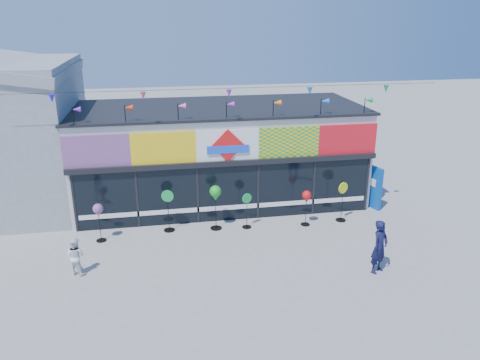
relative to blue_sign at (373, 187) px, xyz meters
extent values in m
plane|color=gray|center=(-6.21, -3.62, -0.91)|extent=(80.00, 80.00, 0.00)
cube|color=silver|center=(-6.21, 2.38, 1.09)|extent=(12.00, 5.00, 4.00)
cube|color=black|center=(-6.21, -0.18, 0.24)|extent=(11.60, 0.12, 2.30)
cube|color=black|center=(-6.21, -0.22, 1.49)|extent=(12.00, 0.30, 0.20)
cube|color=white|center=(-6.21, -0.21, -0.36)|extent=(11.40, 0.10, 0.18)
cube|color=black|center=(-6.21, 2.38, 3.14)|extent=(12.20, 5.20, 0.10)
cube|color=black|center=(-12.01, -0.19, 0.24)|extent=(0.08, 0.14, 2.30)
cube|color=black|center=(-9.71, -0.19, 0.24)|extent=(0.08, 0.14, 2.30)
cube|color=black|center=(-7.41, -0.19, 0.24)|extent=(0.08, 0.14, 2.30)
cube|color=black|center=(-5.01, -0.19, 0.24)|extent=(0.08, 0.14, 2.30)
cube|color=black|center=(-2.71, -0.19, 0.24)|extent=(0.08, 0.14, 2.30)
cube|color=black|center=(-0.41, -0.19, 0.24)|extent=(0.08, 0.14, 2.30)
cube|color=red|center=(-11.01, -0.20, 2.19)|extent=(2.40, 0.08, 1.20)
cube|color=yellow|center=(-8.61, -0.20, 2.19)|extent=(2.40, 0.08, 1.20)
cube|color=white|center=(-6.21, -0.20, 2.19)|extent=(2.40, 0.08, 1.20)
cube|color=yellow|center=(-3.81, -0.20, 2.19)|extent=(2.40, 0.08, 1.20)
cube|color=red|center=(-1.41, -0.20, 2.19)|extent=(2.40, 0.08, 1.20)
cube|color=red|center=(-6.21, -0.26, 2.19)|extent=(1.27, 0.06, 1.27)
cube|color=blue|center=(-6.21, -0.28, 2.04)|extent=(1.60, 0.05, 0.30)
cube|color=#2617CA|center=(-10.24, -0.14, 0.09)|extent=(0.78, 0.03, 0.78)
cube|color=red|center=(-8.90, -0.14, 0.42)|extent=(0.92, 0.03, 0.92)
cube|color=#6529C2|center=(-7.56, -0.14, 0.58)|extent=(0.78, 0.03, 0.78)
cube|color=red|center=(-6.21, -0.14, 0.11)|extent=(0.92, 0.03, 0.92)
cube|color=#EA450C|center=(-4.87, -0.14, 0.39)|extent=(0.78, 0.03, 0.78)
cube|color=green|center=(-3.53, -0.14, 0.58)|extent=(0.92, 0.03, 0.92)
cube|color=#DF4A76|center=(-2.18, -0.14, 0.10)|extent=(0.78, 0.03, 0.78)
cylinder|color=black|center=(-11.71, 0.03, 3.44)|extent=(0.03, 0.03, 0.70)
cone|color=#6827B8|center=(-11.57, 0.03, 3.69)|extent=(0.30, 0.22, 0.22)
cylinder|color=black|center=(-9.91, 0.03, 3.44)|extent=(0.03, 0.03, 0.70)
cone|color=red|center=(-9.77, 0.03, 3.69)|extent=(0.30, 0.22, 0.22)
cylinder|color=black|center=(-8.01, 0.03, 3.44)|extent=(0.03, 0.03, 0.70)
cone|color=#F451BB|center=(-7.87, 0.03, 3.69)|extent=(0.30, 0.22, 0.22)
cylinder|color=black|center=(-6.21, 0.03, 3.44)|extent=(0.03, 0.03, 0.70)
cone|color=purple|center=(-6.07, 0.03, 3.69)|extent=(0.30, 0.22, 0.22)
cylinder|color=black|center=(-4.41, 0.03, 3.44)|extent=(0.03, 0.03, 0.70)
cone|color=orange|center=(-4.27, 0.03, 3.69)|extent=(0.30, 0.22, 0.22)
cylinder|color=black|center=(-2.51, 0.03, 3.44)|extent=(0.03, 0.03, 0.70)
cone|color=blue|center=(-2.37, 0.03, 3.69)|extent=(0.30, 0.22, 0.22)
cylinder|color=black|center=(-0.71, 0.03, 3.44)|extent=(0.03, 0.03, 0.70)
cone|color=#17984C|center=(-0.57, 0.03, 3.69)|extent=(0.30, 0.22, 0.22)
cylinder|color=black|center=(-6.21, -0.62, 4.39)|extent=(16.00, 0.01, 0.01)
cone|color=#211BED|center=(-12.21, -0.62, 4.21)|extent=(0.20, 0.20, 0.28)
cone|color=#D64763|center=(-9.21, -0.62, 4.21)|extent=(0.20, 0.20, 0.28)
cone|color=purple|center=(-6.21, -0.62, 4.21)|extent=(0.20, 0.20, 0.28)
cone|color=blue|center=(-3.21, -0.62, 4.21)|extent=(0.20, 0.20, 0.28)
cone|color=#19A453|center=(-0.21, -0.62, 4.21)|extent=(0.20, 0.20, 0.28)
cube|color=#0B4BA9|center=(0.00, 0.00, 0.00)|extent=(0.40, 0.91, 1.82)
cube|color=white|center=(-0.07, 0.00, 0.22)|extent=(0.16, 0.40, 0.32)
cylinder|color=black|center=(-11.05, -1.20, -0.90)|extent=(0.37, 0.37, 0.03)
cylinder|color=black|center=(-11.05, -1.20, -0.29)|extent=(0.02, 0.02, 1.19)
sphere|color=orange|center=(-11.05, -1.20, 0.35)|extent=(0.37, 0.37, 0.37)
cone|color=orange|center=(-11.05, -1.20, 0.12)|extent=(0.18, 0.18, 0.17)
cylinder|color=black|center=(-8.58, -0.77, -0.90)|extent=(0.42, 0.42, 0.03)
cylinder|color=black|center=(-8.58, -0.77, -0.20)|extent=(0.03, 0.03, 1.36)
cylinder|color=#17973F|center=(-8.58, -0.77, 0.50)|extent=(0.46, 0.15, 0.46)
cylinder|color=black|center=(-6.80, -0.92, -0.90)|extent=(0.44, 0.44, 0.03)
cylinder|color=black|center=(-6.80, -0.92, -0.16)|extent=(0.03, 0.03, 1.44)
sphere|color=green|center=(-6.80, -0.92, 0.62)|extent=(0.44, 0.44, 0.44)
cone|color=green|center=(-6.80, -0.92, 0.34)|extent=(0.22, 0.22, 0.20)
cylinder|color=black|center=(-5.62, -1.02, -0.90)|extent=(0.36, 0.36, 0.03)
cylinder|color=black|center=(-5.62, -1.02, -0.30)|extent=(0.02, 0.02, 1.17)
cylinder|color=green|center=(-5.62, -1.02, 0.30)|extent=(0.38, 0.17, 0.39)
cylinder|color=black|center=(-3.32, -1.20, -0.90)|extent=(0.36, 0.36, 0.03)
cylinder|color=black|center=(-3.32, -1.20, -0.30)|extent=(0.02, 0.02, 1.17)
sphere|color=red|center=(-3.32, -1.20, 0.33)|extent=(0.36, 0.36, 0.36)
cone|color=red|center=(-3.32, -1.20, 0.11)|extent=(0.18, 0.18, 0.16)
cylinder|color=black|center=(-1.80, -1.06, -0.90)|extent=(0.41, 0.41, 0.03)
cylinder|color=black|center=(-1.80, -1.06, -0.21)|extent=(0.02, 0.02, 1.34)
cylinder|color=#CBEC13|center=(-1.80, -1.06, 0.47)|extent=(0.43, 0.22, 0.45)
imported|color=#111236|center=(-2.13, -4.97, -0.03)|extent=(0.77, 0.70, 1.76)
imported|color=white|center=(-11.56, -3.40, -0.29)|extent=(0.69, 0.60, 1.24)
camera|label=1|loc=(-8.78, -17.12, 6.90)|focal=35.00mm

